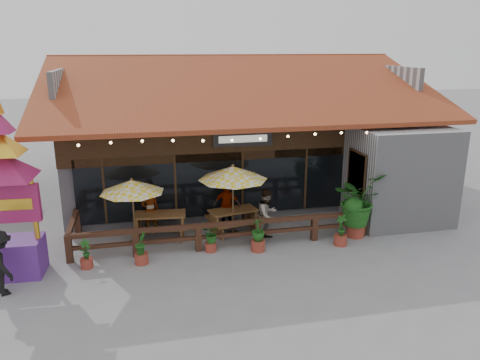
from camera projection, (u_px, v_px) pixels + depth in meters
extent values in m
plane|color=gray|center=(268.00, 238.00, 16.28)|extent=(100.00, 100.00, 0.00)
cube|color=#9F9FA4|center=(229.00, 143.00, 22.30)|extent=(14.00, 10.00, 4.00)
cube|color=#3A2612|center=(215.00, 139.00, 16.89)|extent=(11.00, 0.16, 1.60)
cube|color=black|center=(216.00, 184.00, 17.34)|extent=(10.00, 0.12, 2.40)
cube|color=#FFB972|center=(215.00, 183.00, 17.53)|extent=(9.80, 0.05, 2.20)
cube|color=#9F9FA4|center=(399.00, 175.00, 17.49)|extent=(3.50, 2.70, 3.60)
cube|color=#B31C27|center=(357.00, 173.00, 16.92)|extent=(0.06, 1.20, 1.50)
cube|color=#3A2612|center=(356.00, 173.00, 16.91)|extent=(0.04, 1.34, 1.64)
cube|color=#9E3B23|center=(246.00, 87.00, 18.22)|extent=(15.50, 7.05, 2.37)
cube|color=#9E3B23|center=(216.00, 76.00, 24.79)|extent=(15.50, 7.05, 2.37)
cube|color=#9E3B23|center=(228.00, 56.00, 21.19)|extent=(15.50, 0.30, 0.12)
cube|color=#9F9FA4|center=(69.00, 88.00, 20.11)|extent=(0.20, 9.00, 1.80)
cube|color=#9F9FA4|center=(368.00, 83.00, 23.01)|extent=(0.20, 9.00, 1.80)
cube|color=black|center=(243.00, 139.00, 16.99)|extent=(2.20, 0.10, 0.55)
cube|color=silver|center=(243.00, 139.00, 16.93)|extent=(1.80, 0.02, 0.25)
cube|color=#3A2612|center=(104.00, 192.00, 16.48)|extent=(0.08, 0.08, 2.40)
cube|color=#3A2612|center=(175.00, 187.00, 16.99)|extent=(0.08, 0.08, 2.40)
cube|color=#3A2612|center=(242.00, 183.00, 17.51)|extent=(0.08, 0.08, 2.40)
cube|color=#3A2612|center=(305.00, 179.00, 18.03)|extent=(0.08, 0.08, 2.40)
sphere|color=#E8C07F|center=(78.00, 145.00, 14.14)|extent=(0.09, 0.09, 0.09)
sphere|color=#E8C07F|center=(111.00, 143.00, 14.32)|extent=(0.09, 0.09, 0.09)
sphere|color=#E8C07F|center=(142.00, 141.00, 14.52)|extent=(0.09, 0.09, 0.09)
sphere|color=#E8C07F|center=(173.00, 141.00, 14.72)|extent=(0.09, 0.09, 0.09)
sphere|color=#E8C07F|center=(203.00, 141.00, 14.93)|extent=(0.09, 0.09, 0.09)
sphere|color=#E8C07F|center=(232.00, 140.00, 15.13)|extent=(0.09, 0.09, 0.09)
sphere|color=#E8C07F|center=(260.00, 139.00, 15.33)|extent=(0.09, 0.09, 0.09)
sphere|color=#E8C07F|center=(288.00, 136.00, 15.52)|extent=(0.09, 0.09, 0.09)
sphere|color=#E8C07F|center=(315.00, 134.00, 15.70)|extent=(0.09, 0.09, 0.09)
sphere|color=#E8C07F|center=(341.00, 133.00, 15.90)|extent=(0.09, 0.09, 0.09)
sphere|color=#E8C07F|center=(367.00, 133.00, 16.10)|extent=(0.09, 0.09, 0.09)
cube|color=#402517|center=(69.00, 249.00, 14.34)|extent=(0.20, 0.20, 0.90)
cube|color=#402517|center=(135.00, 243.00, 14.76)|extent=(0.20, 0.20, 0.90)
cube|color=#402517|center=(198.00, 238.00, 15.17)|extent=(0.20, 0.20, 0.90)
cube|color=#402517|center=(258.00, 233.00, 15.59)|extent=(0.20, 0.20, 0.90)
cube|color=#402517|center=(314.00, 228.00, 16.00)|extent=(0.20, 0.20, 0.90)
cube|color=#402517|center=(363.00, 224.00, 16.38)|extent=(0.20, 0.20, 0.90)
cube|color=#402517|center=(225.00, 224.00, 15.25)|extent=(9.80, 0.16, 0.14)
cube|color=#402517|center=(226.00, 235.00, 15.36)|extent=(9.80, 0.12, 0.12)
cube|color=#402517|center=(73.00, 222.00, 15.41)|extent=(0.16, 2.50, 0.14)
cube|color=#402517|center=(78.00, 221.00, 16.59)|extent=(0.20, 0.20, 0.90)
cylinder|color=brown|center=(134.00, 213.00, 15.64)|extent=(0.06, 0.06, 2.14)
cone|color=yellow|center=(132.00, 186.00, 15.38)|extent=(2.58, 2.58, 0.42)
sphere|color=brown|center=(132.00, 179.00, 15.32)|extent=(0.09, 0.09, 0.09)
cylinder|color=black|center=(136.00, 241.00, 15.93)|extent=(0.41, 0.41, 0.06)
cylinder|color=brown|center=(233.00, 202.00, 16.31)|extent=(0.06, 0.06, 2.41)
cone|color=yellow|center=(233.00, 173.00, 16.02)|extent=(2.67, 2.67, 0.47)
sphere|color=brown|center=(233.00, 165.00, 15.95)|extent=(0.10, 0.10, 0.10)
cylinder|color=black|center=(233.00, 233.00, 16.63)|extent=(0.46, 0.46, 0.06)
cube|color=brown|center=(160.00, 214.00, 16.21)|extent=(1.85, 1.01, 0.07)
cube|color=brown|center=(138.00, 226.00, 16.24)|extent=(0.17, 0.78, 0.82)
cube|color=brown|center=(183.00, 224.00, 16.41)|extent=(0.17, 0.78, 0.82)
cube|color=brown|center=(159.00, 230.00, 15.72)|extent=(1.79, 0.50, 0.06)
cube|color=brown|center=(161.00, 217.00, 16.88)|extent=(1.79, 0.50, 0.06)
cube|color=brown|center=(233.00, 210.00, 16.71)|extent=(1.81, 1.12, 0.06)
cube|color=brown|center=(214.00, 224.00, 16.53)|extent=(0.23, 0.74, 0.78)
cube|color=brown|center=(252.00, 218.00, 17.11)|extent=(0.23, 0.74, 0.78)
cube|color=brown|center=(240.00, 224.00, 16.29)|extent=(1.71, 0.63, 0.05)
cube|color=brown|center=(227.00, 214.00, 17.31)|extent=(1.71, 0.63, 0.05)
cube|color=#5B258A|center=(17.00, 257.00, 13.55)|extent=(1.52, 1.17, 1.09)
cube|color=#961B52|center=(9.00, 204.00, 13.10)|extent=(1.65, 0.32, 1.09)
cube|color=yellow|center=(8.00, 205.00, 12.98)|extent=(1.28, 0.10, 0.32)
cylinder|color=yellow|center=(34.00, 208.00, 13.28)|extent=(0.15, 0.15, 1.82)
pyramid|color=#961B52|center=(2.00, 153.00, 12.70)|extent=(2.31, 2.31, 0.73)
cylinder|color=maroon|center=(355.00, 230.00, 16.38)|extent=(0.61, 0.61, 0.45)
imported|color=#1F5E1A|center=(357.00, 199.00, 16.07)|extent=(2.09, 1.98, 1.84)
sphere|color=#1F5E1A|center=(362.00, 209.00, 16.10)|extent=(0.61, 0.61, 0.61)
sphere|color=#1F5E1A|center=(352.00, 202.00, 16.22)|extent=(0.53, 0.53, 0.53)
imported|color=#3A2612|center=(150.00, 211.00, 16.47)|extent=(0.69, 0.52, 1.72)
imported|color=#3A2612|center=(267.00, 215.00, 15.94)|extent=(1.11, 1.07, 1.80)
imported|color=#3A2612|center=(227.00, 205.00, 17.04)|extent=(1.08, 0.79, 1.70)
imported|color=black|center=(1.00, 263.00, 12.40)|extent=(1.18, 1.34, 1.80)
cylinder|color=maroon|center=(87.00, 263.00, 14.06)|extent=(0.38, 0.38, 0.30)
imported|color=#1F5E1A|center=(85.00, 249.00, 13.94)|extent=(0.39, 0.33, 0.62)
cylinder|color=maroon|center=(142.00, 259.00, 14.33)|extent=(0.42, 0.42, 0.33)
imported|color=#1F5E1A|center=(141.00, 243.00, 14.19)|extent=(0.44, 0.47, 0.69)
cylinder|color=maroon|center=(211.00, 247.00, 15.20)|extent=(0.38, 0.38, 0.30)
imported|color=#1F5E1A|center=(210.00, 234.00, 15.07)|extent=(0.64, 0.59, 0.62)
cylinder|color=maroon|center=(258.00, 245.00, 15.23)|extent=(0.46, 0.46, 0.37)
imported|color=#1F5E1A|center=(258.00, 229.00, 15.08)|extent=(0.57, 0.57, 0.76)
cylinder|color=maroon|center=(340.00, 240.00, 15.67)|extent=(0.44, 0.44, 0.35)
imported|color=#1F5E1A|center=(341.00, 225.00, 15.52)|extent=(0.37, 0.45, 0.72)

